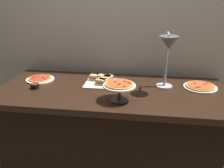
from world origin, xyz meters
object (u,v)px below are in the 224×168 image
pizza_plate_center (200,87)px  pizza_plate_raised_stand (119,87)px  sauce_cup_near (35,86)px  sandwich_platter (104,81)px  heat_lamp (168,48)px  pizza_plate_front (40,79)px

pizza_plate_center → pizza_plate_raised_stand: bearing=-151.1°
sauce_cup_near → sandwich_platter: bearing=20.8°
heat_lamp → pizza_plate_front: (-1.13, 0.13, -0.35)m
pizza_plate_front → sandwich_platter: bearing=0.3°
pizza_plate_front → pizza_plate_center: (1.43, 0.01, 0.00)m
pizza_plate_raised_stand → sandwich_platter: bearing=117.5°
pizza_plate_center → sandwich_platter: 0.83m
sandwich_platter → sauce_cup_near: sandwich_platter is taller
pizza_plate_center → heat_lamp: bearing=-155.2°
heat_lamp → pizza_plate_center: size_ratio=1.69×
pizza_plate_center → pizza_plate_raised_stand: size_ratio=1.15×
heat_lamp → pizza_plate_center: heat_lamp is taller
heat_lamp → pizza_plate_front: size_ratio=1.85×
sandwich_platter → sauce_cup_near: size_ratio=4.78×
pizza_plate_front → sauce_cup_near: (0.04, -0.21, 0.01)m
heat_lamp → pizza_plate_front: 1.19m
pizza_plate_raised_stand → sandwich_platter: size_ratio=0.74×
heat_lamp → sauce_cup_near: heat_lamp is taller
pizza_plate_front → sauce_cup_near: bearing=-78.8°
pizza_plate_center → pizza_plate_raised_stand: (-0.65, -0.36, 0.10)m
pizza_plate_front → sandwich_platter: (0.60, 0.00, 0.01)m
heat_lamp → sauce_cup_near: size_ratio=6.87×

